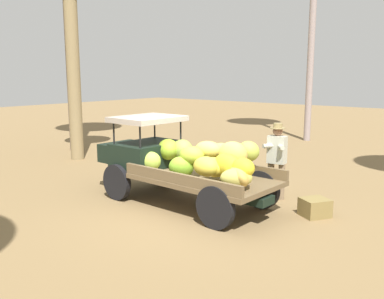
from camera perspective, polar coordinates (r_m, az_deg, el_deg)
ground_plane at (r=8.99m, az=-0.08°, el=-8.03°), size 60.00×60.00×0.00m
truck at (r=9.20m, az=-1.68°, el=-1.68°), size 4.51×1.82×1.85m
farmer at (r=9.67m, az=11.38°, el=-0.89°), size 0.52×0.48×1.73m
wooden_crate at (r=8.85m, az=16.28°, el=-7.53°), size 0.67×0.68×0.36m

